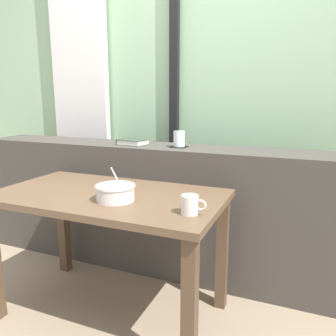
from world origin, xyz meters
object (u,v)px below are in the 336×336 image
at_px(coaster_square, 179,147).
at_px(soup_bowl, 115,193).
at_px(breakfast_table, 109,212).
at_px(juice_glass, 179,139).
at_px(closed_book, 132,142).
at_px(ceramic_mug, 190,205).

relative_size(coaster_square, soup_bowl, 0.51).
bearing_deg(breakfast_table, juice_glass, 72.38).
distance_m(breakfast_table, closed_book, 0.67).
bearing_deg(ceramic_mug, soup_bowl, 173.38).
xyz_separation_m(coaster_square, closed_book, (-0.34, -0.01, 0.02)).
relative_size(closed_book, soup_bowl, 1.05).
height_order(coaster_square, juice_glass, juice_glass).
relative_size(closed_book, ceramic_mug, 1.82).
bearing_deg(juice_glass, soup_bowl, -96.65).
height_order(coaster_square, closed_book, closed_book).
bearing_deg(coaster_square, closed_book, -178.85).
relative_size(breakfast_table, ceramic_mug, 10.80).
bearing_deg(closed_book, soup_bowl, -68.41).
xyz_separation_m(breakfast_table, closed_book, (-0.16, 0.57, 0.30)).
bearing_deg(juice_glass, closed_book, -178.85).
bearing_deg(breakfast_table, closed_book, 105.51).
xyz_separation_m(breakfast_table, coaster_square, (0.18, 0.58, 0.29)).
bearing_deg(soup_bowl, juice_glass, 83.35).
distance_m(juice_glass, closed_book, 0.34).
bearing_deg(closed_book, ceramic_mug, -46.96).
xyz_separation_m(breakfast_table, ceramic_mug, (0.51, -0.14, 0.15)).
bearing_deg(soup_bowl, closed_book, 111.59).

